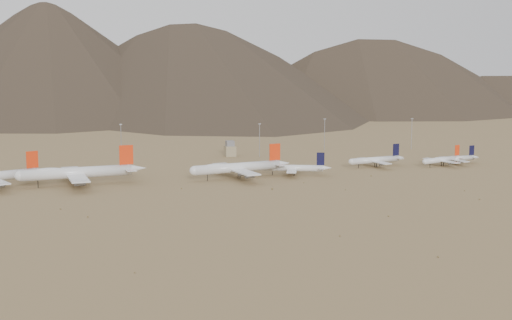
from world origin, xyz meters
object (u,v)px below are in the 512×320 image
object	(u,v)px
widebody_centre	(78,172)
narrowbody_b	(376,160)
control_tower	(230,149)
narrowbody_a	(295,168)
widebody_east	(238,167)

from	to	relation	value
widebody_centre	narrowbody_b	size ratio (longest dim) A/B	1.67
widebody_centre	control_tower	xyz separation A→B (m)	(118.32, 95.05, -2.57)
widebody_centre	narrowbody_a	distance (m)	135.89
widebody_east	narrowbody_a	world-z (taller)	widebody_east
narrowbody_b	control_tower	size ratio (longest dim) A/B	3.85
narrowbody_a	control_tower	distance (m)	99.94
widebody_centre	narrowbody_b	distance (m)	202.80
narrowbody_b	control_tower	bearing A→B (deg)	127.03
widebody_centre	narrowbody_a	xyz separation A→B (m)	(135.81, -3.34, -2.98)
narrowbody_a	control_tower	size ratio (longest dim) A/B	3.63
widebody_centre	widebody_east	distance (m)	97.60
widebody_centre	widebody_east	size ratio (longest dim) A/B	1.12
widebody_east	widebody_centre	bearing A→B (deg)	168.27
widebody_east	control_tower	bearing A→B (deg)	68.57
widebody_east	narrowbody_b	bearing A→B (deg)	0.35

